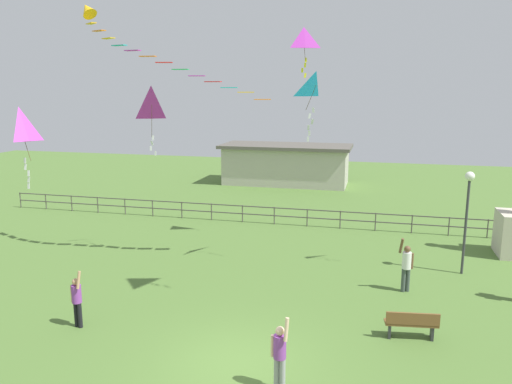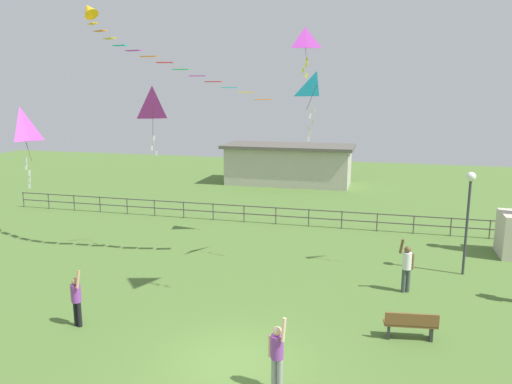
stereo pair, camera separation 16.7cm
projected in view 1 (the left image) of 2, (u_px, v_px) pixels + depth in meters
ground_plane at (236, 364)px, 13.00m from camera, size 80.00×80.00×0.00m
lamppost at (468, 199)px, 18.91m from camera, size 0.36×0.36×4.07m
park_bench at (412, 324)px, 14.27m from camera, size 1.54×0.61×0.85m
person_0 at (280, 353)px, 11.72m from camera, size 0.48×0.36×1.91m
person_1 at (77, 299)px, 14.90m from camera, size 0.47×0.35×1.83m
person_3 at (406, 265)px, 17.56m from camera, size 0.55×0.33×2.00m
kite_0 at (152, 106)px, 20.23m from camera, size 1.15×1.17×2.84m
kite_3 at (21, 129)px, 16.73m from camera, size 1.04×0.95×2.69m
kite_4 at (316, 88)px, 18.51m from camera, size 0.95×1.23×2.60m
kite_6 at (304, 40)px, 21.64m from camera, size 1.04×0.74×2.13m
streamer_kite at (105, 21)px, 20.39m from camera, size 8.48×1.76×4.08m
waterfront_railing at (305, 215)px, 26.25m from camera, size 36.06×0.06×0.95m
pavilion_building at (286, 164)px, 38.27m from camera, size 9.91×4.37×3.05m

